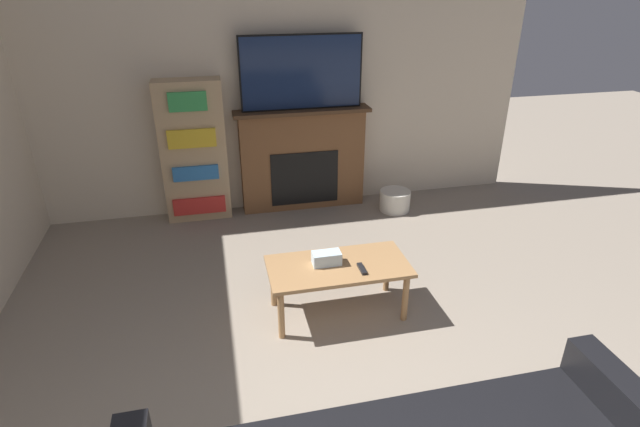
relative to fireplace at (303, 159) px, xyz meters
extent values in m
cube|color=beige|center=(-0.35, 0.14, 0.77)|extent=(5.87, 0.06, 2.70)
cube|color=brown|center=(0.00, 0.00, -0.02)|extent=(1.39, 0.22, 1.11)
cube|color=black|center=(0.00, -0.11, -0.19)|extent=(0.76, 0.01, 0.61)
cube|color=#4C331E|center=(0.00, -0.02, 0.55)|extent=(1.49, 0.28, 0.04)
cube|color=black|center=(0.00, -0.02, 0.96)|extent=(1.30, 0.03, 0.77)
cube|color=#19284C|center=(0.00, -0.03, 0.96)|extent=(1.26, 0.01, 0.74)
cube|color=#A87A4C|center=(-0.12, -2.07, -0.15)|extent=(1.09, 0.54, 0.03)
cylinder|color=#A87A4C|center=(-0.61, -2.28, -0.37)|extent=(0.05, 0.05, 0.42)
cylinder|color=#A87A4C|center=(0.37, -2.28, -0.37)|extent=(0.05, 0.05, 0.42)
cylinder|color=#A87A4C|center=(-0.61, -1.86, -0.37)|extent=(0.05, 0.05, 0.42)
cylinder|color=#A87A4C|center=(0.37, -1.86, -0.37)|extent=(0.05, 0.05, 0.42)
cube|color=silver|center=(-0.21, -2.03, -0.08)|extent=(0.22, 0.12, 0.10)
cube|color=black|center=(0.03, -2.18, -0.12)|extent=(0.04, 0.15, 0.02)
cube|color=tan|center=(-1.18, -0.02, 0.18)|extent=(0.68, 0.26, 1.52)
cube|color=red|center=(-1.18, -0.16, -0.39)|extent=(0.56, 0.03, 0.19)
cube|color=#2D70B7|center=(-1.18, -0.16, -0.01)|extent=(0.47, 0.03, 0.16)
cube|color=gold|center=(-1.18, -0.16, 0.37)|extent=(0.49, 0.03, 0.19)
cube|color=green|center=(-1.18, -0.16, 0.75)|extent=(0.38, 0.03, 0.19)
cylinder|color=silver|center=(1.01, -0.35, -0.46)|extent=(0.35, 0.35, 0.23)
camera|label=1|loc=(-0.98, -5.25, 1.91)|focal=28.00mm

